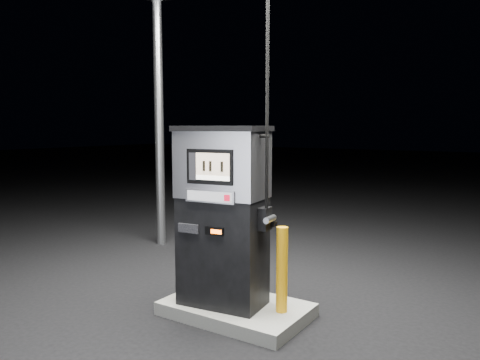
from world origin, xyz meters
The scene contains 5 objects.
ground centered at (0.00, 0.00, 0.00)m, with size 80.00×80.00×0.00m, color black.
pump_island centered at (0.00, 0.00, 0.07)m, with size 1.60×1.00×0.15m, color slate.
fuel_dispenser centered at (-0.12, -0.09, 1.18)m, with size 1.14×0.71×4.17m.
bollard_left centered at (-0.65, -0.18, 0.53)m, with size 0.10×0.10×0.77m, color #FFAB0E.
bollard_right centered at (0.55, 0.07, 0.62)m, with size 0.12×0.12×0.94m, color #FFAB0E.
Camera 1 is at (2.86, -4.28, 2.15)m, focal length 35.00 mm.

